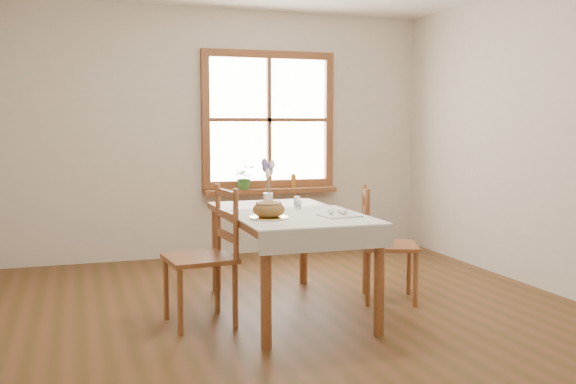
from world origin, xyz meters
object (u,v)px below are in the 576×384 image
bread_plate (269,218)px  dining_table (288,223)px  chair_left (199,256)px  flower_vase (268,199)px  chair_right (390,244)px

bread_plate → dining_table: bearing=53.9°
chair_left → bread_plate: size_ratio=3.77×
flower_vase → dining_table: bearing=-87.8°
chair_left → flower_vase: chair_left is taller
chair_left → chair_right: size_ratio=1.06×
chair_right → bread_plate: 1.21m
dining_table → chair_right: chair_right is taller
bread_plate → chair_right: bearing=18.2°
dining_table → bread_plate: 0.44m
chair_left → chair_right: 1.55m
dining_table → bread_plate: bearing=-126.1°
flower_vase → chair_right: bearing=-26.8°
chair_right → bread_plate: (-1.11, -0.37, 0.31)m
flower_vase → chair_left: bearing=-139.6°
dining_table → chair_left: (-0.69, -0.11, -0.18)m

